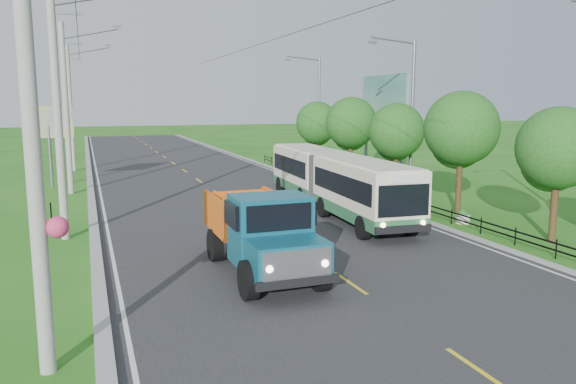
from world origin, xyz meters
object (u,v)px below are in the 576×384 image
pole_near (58,111)px  planter_mid (377,191)px  streetlight_far (317,109)px  tree_fifth (351,126)px  tree_second (556,152)px  tree_third (460,132)px  billboard_left (48,127)px  tree_fourth (396,134)px  planter_near (463,217)px  pole_nearest (35,129)px  dump_truck (261,227)px  pole_mid (67,108)px  billboard_right (384,104)px  streetlight_mid (410,111)px  tree_back (317,125)px  bus (334,178)px  pole_far (71,107)px  planter_far (323,175)px

pole_near → planter_mid: size_ratio=14.93×
streetlight_far → tree_fifth: bearing=-95.7°
streetlight_far → planter_mid: (-2.04, -14.00, -4.62)m
pole_near → streetlight_far: pole_near is taller
pole_near → tree_second: bearing=-20.7°
tree_third → billboard_left: bearing=140.7°
tree_fourth → tree_fifth: tree_fifth is taller
planter_near → pole_nearest: bearing=-151.9°
planter_mid → pole_near: bearing=-163.5°
dump_truck → streetlight_far: bearing=63.4°
pole_mid → tree_second: 26.20m
pole_near → billboard_right: pole_near is taller
tree_second → streetlight_mid: bearing=86.2°
tree_back → bus: size_ratio=0.37×
pole_near → tree_fifth: size_ratio=1.72×
tree_fifth → billboard_right: 2.87m
pole_nearest → streetlight_far: pole_nearest is taller
pole_nearest → bus: bearing=47.5°
billboard_right → pole_far: bearing=147.7°
pole_nearest → planter_near: pole_nearest is taller
planter_mid → bus: bus is taller
planter_near → planter_mid: same height
tree_fourth → billboard_left: tree_fourth is taller
tree_fifth → planter_near: size_ratio=8.66×
tree_third → planter_mid: size_ratio=8.96×
tree_back → planter_near: tree_back is taller
tree_fifth → bus: bearing=-120.4°
streetlight_mid → streetlight_far: (0.00, 14.00, 0.00)m
tree_back → planter_mid: size_ratio=8.21×
planter_far → bus: bearing=-110.8°
tree_fourth → bus: (-5.54, -3.45, -1.89)m
pole_mid → planter_mid: pole_mid is taller
planter_mid → billboard_right: size_ratio=0.09×
planter_mid → streetlight_mid: bearing=0.0°
tree_third → dump_truck: tree_third is taller
pole_far → planter_near: bearing=-58.0°
streetlight_mid → planter_mid: 5.05m
pole_near → planter_far: pole_near is taller
pole_mid → tree_third: (18.12, -12.86, -1.11)m
pole_nearest → tree_second: pole_nearest is taller
tree_third → planter_near: tree_third is taller
planter_near → billboard_left: billboard_left is taller
dump_truck → planter_far: bearing=61.3°
pole_nearest → tree_fifth: size_ratio=1.72×
planter_mid → billboard_left: (-18.10, 10.00, 3.58)m
tree_back → tree_third: bearing=-90.0°
planter_far → billboard_right: 6.58m
tree_third → dump_truck: size_ratio=0.94×
tree_fourth → streetlight_far: size_ratio=0.60×
billboard_right → tree_third: bearing=-101.6°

